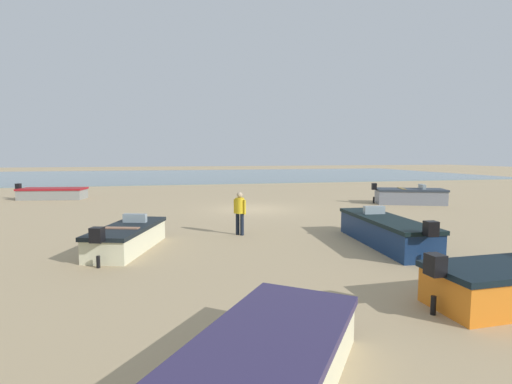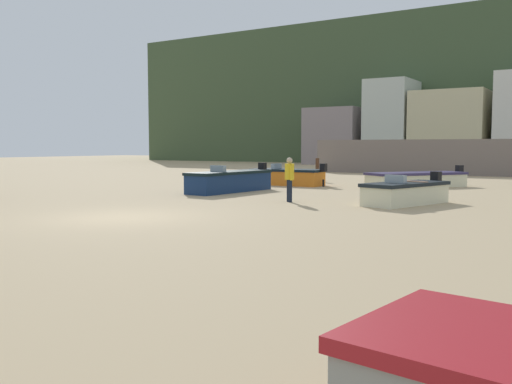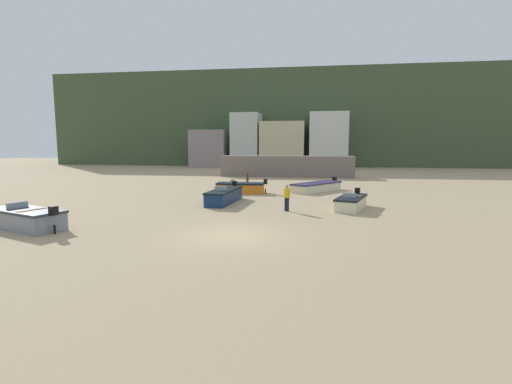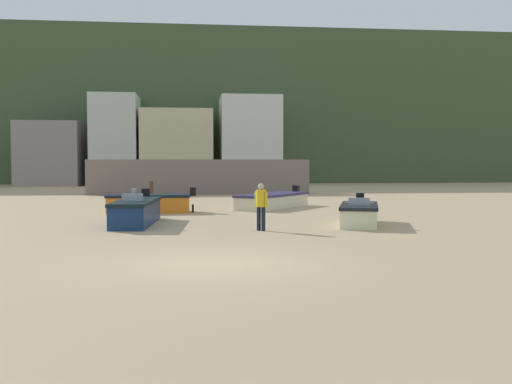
# 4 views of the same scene
# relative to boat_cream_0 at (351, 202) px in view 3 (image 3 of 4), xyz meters

# --- Properties ---
(ground_plane) EXTENTS (160.00, 160.00, 0.00)m
(ground_plane) POSITION_rel_boat_cream_0_xyz_m (-5.77, -7.84, -0.40)
(ground_plane) COLOR tan
(headland_hill) EXTENTS (90.00, 32.00, 16.78)m
(headland_hill) POSITION_rel_boat_cream_0_xyz_m (-5.77, 58.16, 7.98)
(headland_hill) COLOR #3C4F31
(headland_hill) RESTS_ON ground
(harbor_pier) EXTENTS (15.85, 2.40, 2.51)m
(harbor_pier) POSITION_rel_boat_cream_0_xyz_m (-5.58, 22.16, 0.85)
(harbor_pier) COLOR #6F635C
(harbor_pier) RESTS_ON ground
(townhouse_centre_left) EXTENTS (5.98, 6.37, 6.22)m
(townhouse_centre_left) POSITION_rel_boat_cream_0_xyz_m (-19.78, 39.35, 2.71)
(townhouse_centre_left) COLOR gray
(townhouse_centre_left) RESTS_ON ground
(townhouse_centre) EXTENTS (4.48, 6.01, 8.92)m
(townhouse_centre) POSITION_rel_boat_cream_0_xyz_m (-13.58, 39.17, 4.05)
(townhouse_centre) COLOR beige
(townhouse_centre) RESTS_ON ground
(townhouse_centre_right) EXTENTS (7.07, 5.85, 7.49)m
(townhouse_centre_right) POSITION_rel_boat_cream_0_xyz_m (-7.53, 39.09, 3.34)
(townhouse_centre_right) COLOR beige
(townhouse_centre_right) RESTS_ON ground
(townhouse_right) EXTENTS (5.97, 6.49, 8.91)m
(townhouse_right) POSITION_rel_boat_cream_0_xyz_m (-0.17, 39.41, 4.05)
(townhouse_right) COLOR silver
(townhouse_right) RESTS_ON ground
(boat_cream_0) EXTENTS (2.34, 3.93, 1.09)m
(boat_cream_0) POSITION_rel_boat_cream_0_xyz_m (0.00, 0.00, 0.00)
(boat_cream_0) COLOR beige
(boat_cream_0) RESTS_ON ground
(boat_navy_2) EXTENTS (1.66, 5.04, 1.24)m
(boat_navy_2) POSITION_rel_boat_cream_0_xyz_m (-8.28, 1.20, 0.07)
(boat_navy_2) COLOR navy
(boat_navy_2) RESTS_ON ground
(boat_cream_3) EXTENTS (4.36, 5.05, 1.06)m
(boat_cream_3) POSITION_rel_boat_cream_0_xyz_m (-2.06, 8.49, -0.03)
(boat_cream_3) COLOR beige
(boat_cream_3) RESTS_ON ground
(boat_grey_4) EXTENTS (4.37, 2.95, 1.25)m
(boat_grey_4) POSITION_rel_boat_cream_0_xyz_m (-15.62, -7.94, 0.08)
(boat_grey_4) COLOR gray
(boat_grey_4) RESTS_ON ground
(boat_orange_5) EXTENTS (4.11, 1.52, 1.16)m
(boat_orange_5) POSITION_rel_boat_cream_0_xyz_m (-8.16, 6.30, 0.03)
(boat_orange_5) COLOR orange
(boat_orange_5) RESTS_ON ground
(mooring_post_near_water) EXTENTS (0.21, 0.21, 1.34)m
(mooring_post_near_water) POSITION_rel_boat_cream_0_xyz_m (-8.27, 10.11, 0.27)
(mooring_post_near_water) COLOR #402A1C
(mooring_post_near_water) RESTS_ON ground
(beach_walker_foreground) EXTENTS (0.48, 0.48, 1.62)m
(beach_walker_foreground) POSITION_rel_boat_cream_0_xyz_m (-3.85, -1.42, 0.55)
(beach_walker_foreground) COLOR black
(beach_walker_foreground) RESTS_ON ground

